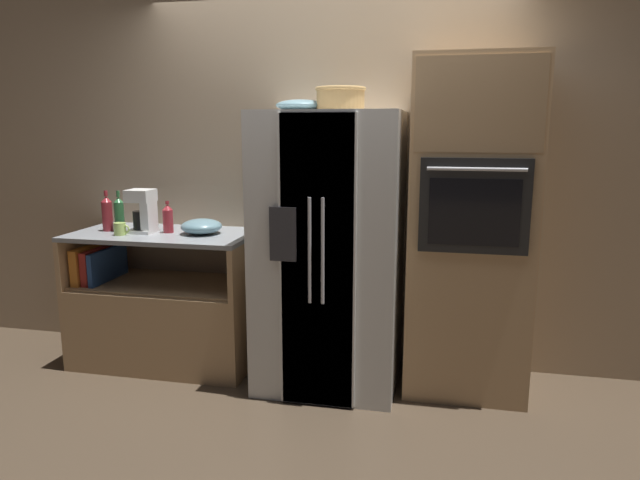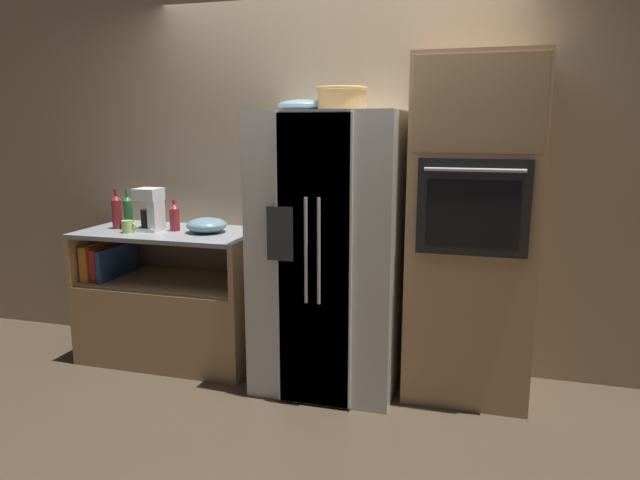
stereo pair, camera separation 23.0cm
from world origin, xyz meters
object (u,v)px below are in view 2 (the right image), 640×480
(fruit_bowl, at_px, (303,105))
(wicker_basket, at_px, (342,98))
(refrigerator, at_px, (331,251))
(bottle_short, at_px, (117,211))
(bottle_tall, at_px, (175,217))
(bottle_wide, at_px, (128,212))
(mug, at_px, (128,227))
(coffee_maker, at_px, (151,208))
(wall_oven, at_px, (472,231))
(mixing_bowl, at_px, (207,225))

(fruit_bowl, bearing_deg, wicker_basket, -5.67)
(refrigerator, distance_m, bottle_short, 1.61)
(bottle_short, bearing_deg, wicker_basket, -0.17)
(fruit_bowl, distance_m, bottle_tall, 1.21)
(bottle_wide, xyz_separation_m, mug, (0.07, -0.12, -0.08))
(bottle_tall, height_order, coffee_maker, coffee_maker)
(refrigerator, distance_m, mug, 1.43)
(wicker_basket, relative_size, bottle_wide, 1.09)
(wall_oven, xyz_separation_m, fruit_bowl, (-1.07, -0.02, 0.75))
(bottle_tall, xyz_separation_m, bottle_wide, (-0.35, -0.04, 0.02))
(bottle_short, height_order, bottle_wide, bottle_wide)
(bottle_tall, xyz_separation_m, bottle_short, (-0.44, -0.03, 0.02))
(fruit_bowl, height_order, bottle_short, fruit_bowl)
(wicker_basket, xyz_separation_m, bottle_wide, (-1.55, -0.00, -0.76))
(refrigerator, distance_m, wicker_basket, 0.95)
(fruit_bowl, xyz_separation_m, mug, (-1.22, -0.15, -0.81))
(wall_oven, bearing_deg, bottle_wide, -178.74)
(refrigerator, height_order, bottle_wide, refrigerator)
(wall_oven, height_order, coffee_maker, wall_oven)
(mug, xyz_separation_m, coffee_maker, (0.12, 0.11, 0.12))
(wicker_basket, xyz_separation_m, fruit_bowl, (-0.26, 0.03, -0.04))
(wall_oven, bearing_deg, mug, -175.81)
(refrigerator, distance_m, bottle_wide, 1.51)
(fruit_bowl, distance_m, bottle_short, 1.57)
(wall_oven, relative_size, fruit_bowl, 6.65)
(wicker_basket, bearing_deg, coffee_maker, -179.64)
(bottle_wide, height_order, mug, bottle_wide)
(fruit_bowl, bearing_deg, mixing_bowl, 179.14)
(bottle_short, bearing_deg, refrigerator, -1.74)
(bottle_tall, height_order, mug, bottle_tall)
(refrigerator, xyz_separation_m, bottle_tall, (-1.15, 0.08, 0.16))
(bottle_short, bearing_deg, mixing_bowl, 2.61)
(mug, height_order, mixing_bowl, mixing_bowl)
(fruit_bowl, distance_m, mug, 1.47)
(refrigerator, height_order, wall_oven, wall_oven)
(fruit_bowl, bearing_deg, bottle_short, -179.14)
(wicker_basket, relative_size, mixing_bowl, 1.12)
(mixing_bowl, bearing_deg, fruit_bowl, -0.86)
(bottle_short, xyz_separation_m, mug, (0.17, -0.13, -0.08))
(wicker_basket, bearing_deg, fruit_bowl, 174.33)
(refrigerator, relative_size, mixing_bowl, 6.29)
(bottle_short, relative_size, mug, 2.58)
(fruit_bowl, xyz_separation_m, bottle_wide, (-1.29, -0.03, -0.72))
(wall_oven, xyz_separation_m, bottle_tall, (-2.01, -0.02, 0.00))
(refrigerator, relative_size, mug, 15.89)
(bottle_short, relative_size, bottle_wide, 0.99)
(fruit_bowl, height_order, mug, fruit_bowl)
(bottle_wide, bearing_deg, wall_oven, 1.26)
(bottle_wide, bearing_deg, bottle_tall, 6.03)
(fruit_bowl, xyz_separation_m, bottle_short, (-1.39, -0.02, -0.72))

